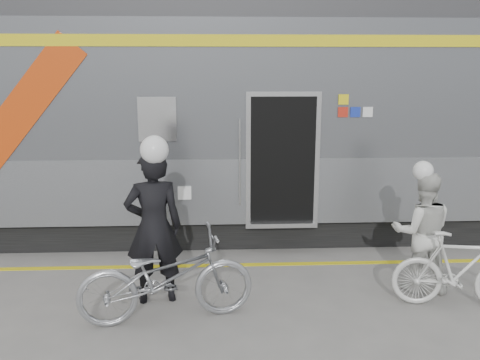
{
  "coord_description": "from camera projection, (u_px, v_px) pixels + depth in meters",
  "views": [
    {
      "loc": [
        -0.33,
        -5.36,
        3.06
      ],
      "look_at": [
        -0.0,
        1.6,
        1.5
      ],
      "focal_mm": 38.0,
      "sensor_mm": 36.0,
      "label": 1
    }
  ],
  "objects": [
    {
      "name": "ground",
      "position": [
        247.0,
        336.0,
        5.9
      ],
      "size": [
        90.0,
        90.0,
        0.0
      ],
      "primitive_type": "plane",
      "color": "slate",
      "rests_on": "ground"
    },
    {
      "name": "train",
      "position": [
        156.0,
        122.0,
        9.48
      ],
      "size": [
        24.0,
        3.17,
        4.1
      ],
      "color": "black",
      "rests_on": "ground"
    },
    {
      "name": "safety_strip",
      "position": [
        238.0,
        265.0,
        8.0
      ],
      "size": [
        24.0,
        0.12,
        0.01
      ],
      "primitive_type": "cube",
      "color": "yellow",
      "rests_on": "ground"
    },
    {
      "name": "man",
      "position": [
        154.0,
        227.0,
        6.59
      ],
      "size": [
        0.82,
        0.62,
        2.04
      ],
      "primitive_type": "imported",
      "rotation": [
        0.0,
        0.0,
        3.33
      ],
      "color": "black",
      "rests_on": "ground"
    },
    {
      "name": "bicycle_left",
      "position": [
        166.0,
        277.0,
        6.16
      ],
      "size": [
        2.24,
        1.13,
        1.12
      ],
      "primitive_type": "imported",
      "rotation": [
        0.0,
        0.0,
        1.76
      ],
      "color": "#A0A2A7",
      "rests_on": "ground"
    },
    {
      "name": "woman",
      "position": [
        422.0,
        232.0,
        6.96
      ],
      "size": [
        0.91,
        0.77,
        1.68
      ],
      "primitive_type": "imported",
      "rotation": [
        0.0,
        0.0,
        2.97
      ],
      "color": "silver",
      "rests_on": "ground"
    },
    {
      "name": "bicycle_right",
      "position": [
        460.0,
        270.0,
        6.51
      ],
      "size": [
        1.75,
        0.77,
        1.02
      ],
      "primitive_type": "imported",
      "rotation": [
        0.0,
        0.0,
        1.4
      ],
      "color": "silver",
      "rests_on": "ground"
    },
    {
      "name": "helmet_man",
      "position": [
        150.0,
        136.0,
        6.33
      ],
      "size": [
        0.35,
        0.35,
        0.35
      ],
      "primitive_type": "sphere",
      "color": "white",
      "rests_on": "man"
    },
    {
      "name": "helmet_woman",
      "position": [
        427.0,
        162.0,
        6.75
      ],
      "size": [
        0.27,
        0.27,
        0.27
      ],
      "primitive_type": "sphere",
      "color": "white",
      "rests_on": "woman"
    }
  ]
}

